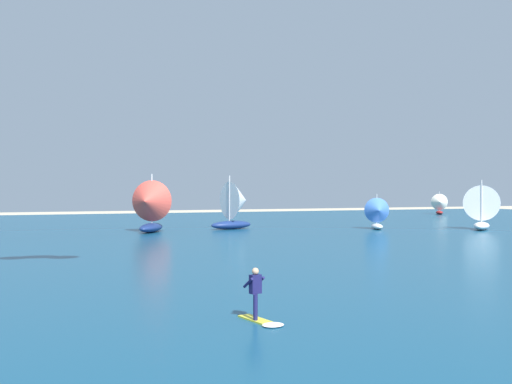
{
  "coord_description": "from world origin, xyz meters",
  "views": [
    {
      "loc": [
        -6.83,
        -0.29,
        4.28
      ],
      "look_at": [
        -0.31,
        18.44,
        4.17
      ],
      "focal_mm": 39.09,
      "sensor_mm": 36.0,
      "label": 1
    }
  ],
  "objects_px": {
    "kitesurfer": "(259,302)",
    "sailboat_anchored_offshore": "(149,206)",
    "sailboat_mid_right": "(378,213)",
    "sailboat_heeled_over": "(237,204)",
    "sailboat_far_left": "(440,204)",
    "sailboat_center_horizon": "(482,207)"
  },
  "relations": [
    {
      "from": "sailboat_anchored_offshore",
      "to": "sailboat_heeled_over",
      "type": "bearing_deg",
      "value": 13.23
    },
    {
      "from": "kitesurfer",
      "to": "sailboat_mid_right",
      "type": "distance_m",
      "value": 41.68
    },
    {
      "from": "sailboat_mid_right",
      "to": "sailboat_center_horizon",
      "type": "relative_size",
      "value": 0.72
    },
    {
      "from": "sailboat_heeled_over",
      "to": "sailboat_far_left",
      "type": "distance_m",
      "value": 46.13
    },
    {
      "from": "sailboat_heeled_over",
      "to": "sailboat_anchored_offshore",
      "type": "height_order",
      "value": "sailboat_anchored_offshore"
    },
    {
      "from": "sailboat_mid_right",
      "to": "sailboat_heeled_over",
      "type": "relative_size",
      "value": 0.66
    },
    {
      "from": "sailboat_far_left",
      "to": "sailboat_anchored_offshore",
      "type": "distance_m",
      "value": 55.63
    },
    {
      "from": "sailboat_heeled_over",
      "to": "sailboat_anchored_offshore",
      "type": "bearing_deg",
      "value": -166.77
    },
    {
      "from": "sailboat_center_horizon",
      "to": "sailboat_heeled_over",
      "type": "xyz_separation_m",
      "value": [
        -23.78,
        8.99,
        0.21
      ]
    },
    {
      "from": "sailboat_mid_right",
      "to": "sailboat_anchored_offshore",
      "type": "height_order",
      "value": "sailboat_anchored_offshore"
    },
    {
      "from": "sailboat_far_left",
      "to": "sailboat_heeled_over",
      "type": "bearing_deg",
      "value": -153.41
    },
    {
      "from": "sailboat_mid_right",
      "to": "sailboat_heeled_over",
      "type": "distance_m",
      "value": 14.63
    },
    {
      "from": "kitesurfer",
      "to": "sailboat_heeled_over",
      "type": "relative_size",
      "value": 0.37
    },
    {
      "from": "sailboat_far_left",
      "to": "sailboat_center_horizon",
      "type": "bearing_deg",
      "value": -120.51
    },
    {
      "from": "sailboat_mid_right",
      "to": "kitesurfer",
      "type": "bearing_deg",
      "value": -126.61
    },
    {
      "from": "kitesurfer",
      "to": "sailboat_far_left",
      "type": "relative_size",
      "value": 0.54
    },
    {
      "from": "sailboat_mid_right",
      "to": "sailboat_far_left",
      "type": "bearing_deg",
      "value": 43.39
    },
    {
      "from": "kitesurfer",
      "to": "sailboat_far_left",
      "type": "distance_m",
      "value": 79.56
    },
    {
      "from": "sailboat_heeled_over",
      "to": "sailboat_far_left",
      "type": "xyz_separation_m",
      "value": [
        41.24,
        20.65,
        -0.83
      ]
    },
    {
      "from": "sailboat_heeled_over",
      "to": "sailboat_far_left",
      "type": "bearing_deg",
      "value": 26.59
    },
    {
      "from": "kitesurfer",
      "to": "sailboat_mid_right",
      "type": "bearing_deg",
      "value": 53.39
    },
    {
      "from": "kitesurfer",
      "to": "sailboat_anchored_offshore",
      "type": "height_order",
      "value": "sailboat_anchored_offshore"
    }
  ]
}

